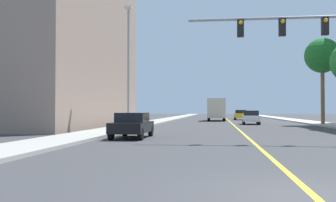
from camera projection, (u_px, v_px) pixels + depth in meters
ground at (230, 122)px, 48.48m from camera, size 192.00×192.00×0.00m
sidewalk_left at (158, 121)px, 49.61m from camera, size 2.77×168.00×0.15m
sidewalk_right at (306, 122)px, 47.36m from camera, size 2.77×168.00×0.15m
lane_marking_center at (230, 122)px, 48.48m from camera, size 0.16×144.00×0.01m
building_left_near at (32, 34)px, 36.96m from camera, size 15.09×24.09×17.44m
street_lamp at (128, 61)px, 29.24m from camera, size 0.56×0.28×9.18m
palm_far at (322, 56)px, 38.70m from camera, size 3.47×3.47×8.53m
car_yellow at (240, 115)px, 59.51m from camera, size 1.85×4.18×1.51m
car_white at (251, 117)px, 41.16m from camera, size 1.90×4.40×1.45m
car_black at (132, 125)px, 21.12m from camera, size 1.76×4.19×1.37m
delivery_truck at (216, 109)px, 54.07m from camera, size 2.42×7.78×3.04m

